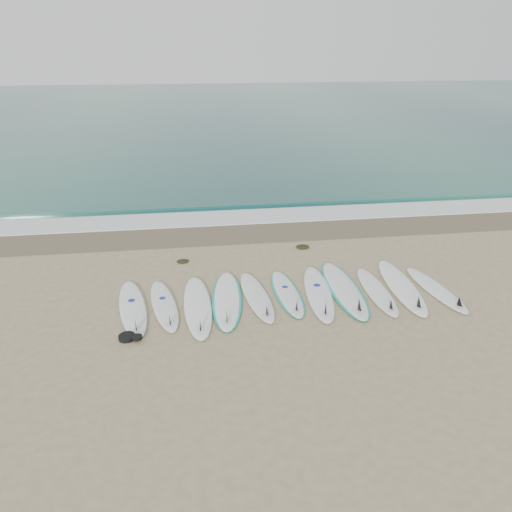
{
  "coord_description": "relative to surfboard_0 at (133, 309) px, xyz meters",
  "views": [
    {
      "loc": [
        -2.07,
        -9.58,
        5.22
      ],
      "look_at": [
        -0.5,
        1.45,
        0.4
      ],
      "focal_mm": 35.0,
      "sensor_mm": 36.0,
      "label": 1
    }
  ],
  "objects": [
    {
      "name": "surfboard_2",
      "position": [
        1.35,
        -0.1,
        0.0
      ],
      "size": [
        0.64,
        2.8,
        0.36
      ],
      "rotation": [
        0.0,
        0.0,
        0.02
      ],
      "color": "white",
      "rests_on": "ground"
    },
    {
      "name": "surfboard_1",
      "position": [
        0.65,
        0.06,
        -0.01
      ],
      "size": [
        0.88,
        2.42,
        0.3
      ],
      "rotation": [
        0.0,
        0.0,
        0.17
      ],
      "color": "white",
      "rests_on": "ground"
    },
    {
      "name": "wet_sand_band",
      "position": [
        3.34,
        4.27,
        -0.05
      ],
      "size": [
        120.0,
        1.8,
        0.01
      ],
      "primitive_type": "cube",
      "color": "brown",
      "rests_on": "ground"
    },
    {
      "name": "seaweed_far",
      "position": [
        4.31,
        2.91,
        -0.02
      ],
      "size": [
        0.37,
        0.29,
        0.07
      ],
      "primitive_type": "ellipsoid",
      "color": "black",
      "rests_on": "ground"
    },
    {
      "name": "wave_crest",
      "position": [
        3.34,
        7.17,
        -0.01
      ],
      "size": [
        120.0,
        1.0,
        0.1
      ],
      "primitive_type": "cube",
      "color": "#1E594F",
      "rests_on": "ground"
    },
    {
      "name": "surfboard_4",
      "position": [
        2.66,
        0.16,
        -0.0
      ],
      "size": [
        0.74,
        2.48,
        0.31
      ],
      "rotation": [
        0.0,
        0.0,
        0.1
      ],
      "color": "silver",
      "rests_on": "ground"
    },
    {
      "name": "foam_band",
      "position": [
        3.34,
        5.67,
        -0.04
      ],
      "size": [
        120.0,
        1.4,
        0.04
      ],
      "primitive_type": "cube",
      "color": "silver",
      "rests_on": "ground"
    },
    {
      "name": "surfboard_6",
      "position": [
        4.04,
        0.13,
        0.0
      ],
      "size": [
        0.88,
        2.77,
        0.35
      ],
      "rotation": [
        0.0,
        0.0,
        -0.12
      ],
      "color": "white",
      "rests_on": "ground"
    },
    {
      "name": "seaweed_near",
      "position": [
        1.05,
        2.4,
        -0.03
      ],
      "size": [
        0.32,
        0.25,
        0.06
      ],
      "primitive_type": "ellipsoid",
      "color": "black",
      "rests_on": "ground"
    },
    {
      "name": "surfboard_5",
      "position": [
        3.35,
        0.25,
        -0.01
      ],
      "size": [
        0.63,
        2.33,
        0.29
      ],
      "rotation": [
        0.0,
        0.0,
        0.03
      ],
      "color": "white",
      "rests_on": "ground"
    },
    {
      "name": "leash_coil",
      "position": [
        0.02,
        -1.08,
        -0.01
      ],
      "size": [
        0.46,
        0.36,
        0.11
      ],
      "color": "black",
      "rests_on": "ground"
    },
    {
      "name": "surfboard_3",
      "position": [
        1.99,
        0.14,
        -0.01
      ],
      "size": [
        0.88,
        2.78,
        0.35
      ],
      "rotation": [
        0.0,
        0.0,
        -0.08
      ],
      "color": "white",
      "rests_on": "ground"
    },
    {
      "name": "surfboard_9",
      "position": [
        6.01,
        0.16,
        0.01
      ],
      "size": [
        0.81,
        2.93,
        0.37
      ],
      "rotation": [
        0.0,
        0.0,
        -0.07
      ],
      "color": "white",
      "rests_on": "ground"
    },
    {
      "name": "surfboard_8",
      "position": [
        5.37,
        0.04,
        -0.0
      ],
      "size": [
        0.56,
        2.41,
        0.31
      ],
      "rotation": [
        0.0,
        0.0,
        -0.03
      ],
      "color": "white",
      "rests_on": "ground"
    },
    {
      "name": "surfboard_10",
      "position": [
        6.73,
        -0.06,
        -0.01
      ],
      "size": [
        0.73,
        2.42,
        0.3
      ],
      "rotation": [
        0.0,
        0.0,
        0.1
      ],
      "color": "white",
      "rests_on": "ground"
    },
    {
      "name": "ocean",
      "position": [
        3.34,
        32.67,
        -0.04
      ],
      "size": [
        120.0,
        55.0,
        0.03
      ],
      "primitive_type": "cube",
      "color": "#1E594F",
      "rests_on": "ground"
    },
    {
      "name": "surfboard_7",
      "position": [
        4.67,
        0.25,
        -0.0
      ],
      "size": [
        0.73,
        2.93,
        0.37
      ],
      "rotation": [
        0.0,
        0.0,
        -0.01
      ],
      "color": "silver",
      "rests_on": "ground"
    },
    {
      "name": "ground",
      "position": [
        3.34,
        0.17,
        -0.06
      ],
      "size": [
        120.0,
        120.0,
        0.0
      ],
      "primitive_type": "plane",
      "color": "#9C8B65"
    },
    {
      "name": "surfboard_0",
      "position": [
        0.0,
        0.0,
        0.0
      ],
      "size": [
        0.95,
        2.67,
        0.33
      ],
      "rotation": [
        0.0,
        0.0,
        0.16
      ],
      "color": "white",
      "rests_on": "ground"
    }
  ]
}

